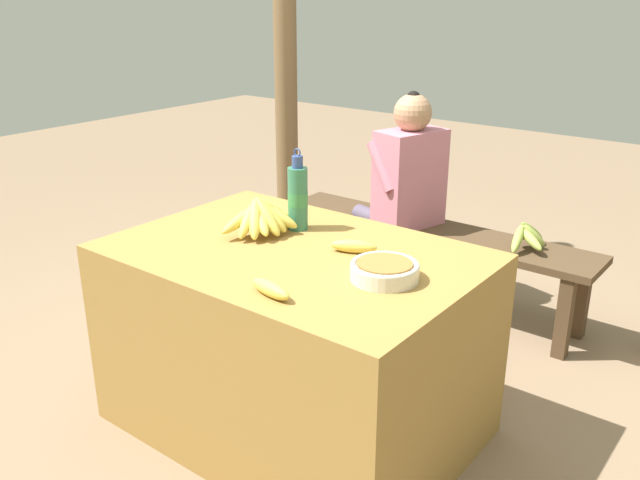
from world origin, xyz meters
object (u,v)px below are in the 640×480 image
(serving_bowl, at_px, (385,270))
(loose_banana_front, at_px, (270,289))
(seated_vendor, at_px, (403,183))
(loose_banana_side, at_px, (354,246))
(banana_bunch_green, at_px, (527,236))
(banana_bunch_ripe, at_px, (263,216))
(wooden_bench, at_px, (431,240))
(support_post_near, at_px, (285,38))
(water_bottle, at_px, (298,197))

(serving_bowl, distance_m, loose_banana_front, 0.37)
(seated_vendor, bearing_deg, loose_banana_side, 128.83)
(serving_bowl, xyz_separation_m, banana_bunch_green, (-0.01, 1.25, -0.25))
(loose_banana_side, bearing_deg, loose_banana_front, -89.11)
(banana_bunch_ripe, xyz_separation_m, loose_banana_side, (0.37, 0.05, -0.05))
(banana_bunch_ripe, relative_size, wooden_bench, 0.18)
(loose_banana_side, xyz_separation_m, seated_vendor, (-0.47, 1.11, -0.10))
(wooden_bench, height_order, support_post_near, support_post_near)
(wooden_bench, distance_m, seated_vendor, 0.32)
(loose_banana_side, bearing_deg, support_post_near, 137.31)
(loose_banana_side, distance_m, wooden_bench, 1.22)
(banana_bunch_ripe, xyz_separation_m, support_post_near, (-1.02, 1.34, 0.51))
(loose_banana_side, distance_m, seated_vendor, 1.21)
(serving_bowl, distance_m, seated_vendor, 1.41)
(loose_banana_front, bearing_deg, support_post_near, 129.13)
(banana_bunch_ripe, xyz_separation_m, seated_vendor, (-0.10, 1.16, -0.15))
(banana_bunch_green, relative_size, support_post_near, 0.11)
(banana_bunch_ripe, bearing_deg, serving_bowl, -7.66)
(banana_bunch_ripe, height_order, loose_banana_front, banana_bunch_ripe)
(water_bottle, bearing_deg, serving_bowl, -21.24)
(serving_bowl, xyz_separation_m, wooden_bench, (-0.50, 1.25, -0.39))
(serving_bowl, height_order, support_post_near, support_post_near)
(seated_vendor, relative_size, banana_bunch_green, 3.83)
(banana_bunch_ripe, bearing_deg, loose_banana_front, -45.62)
(support_post_near, bearing_deg, loose_banana_side, -42.69)
(wooden_bench, bearing_deg, banana_bunch_green, -0.34)
(serving_bowl, distance_m, banana_bunch_green, 1.28)
(wooden_bench, xyz_separation_m, seated_vendor, (-0.17, -0.02, 0.28))
(serving_bowl, xyz_separation_m, loose_banana_front, (-0.20, -0.31, -0.01))
(banana_bunch_ripe, height_order, water_bottle, water_bottle)
(wooden_bench, relative_size, support_post_near, 0.65)
(water_bottle, bearing_deg, loose_banana_side, -13.25)
(seated_vendor, xyz_separation_m, support_post_near, (-0.93, 0.18, 0.66))
(water_bottle, bearing_deg, banana_bunch_ripe, -118.28)
(banana_bunch_ripe, bearing_deg, loose_banana_side, 7.55)
(banana_bunch_green, bearing_deg, serving_bowl, -89.54)
(serving_bowl, bearing_deg, support_post_near, 138.55)
(support_post_near, bearing_deg, wooden_bench, -8.39)
(loose_banana_front, distance_m, banana_bunch_green, 1.59)
(loose_banana_front, relative_size, seated_vendor, 0.15)
(seated_vendor, bearing_deg, banana_bunch_ripe, 110.66)
(serving_bowl, height_order, seated_vendor, seated_vendor)
(wooden_bench, bearing_deg, banana_bunch_ripe, -93.56)
(water_bottle, relative_size, loose_banana_front, 1.82)
(serving_bowl, bearing_deg, water_bottle, 158.76)
(wooden_bench, xyz_separation_m, support_post_near, (-1.10, 0.16, 0.94))
(loose_banana_side, bearing_deg, serving_bowl, -31.64)
(serving_bowl, xyz_separation_m, loose_banana_side, (-0.21, 0.13, -0.01))
(banana_bunch_ripe, xyz_separation_m, banana_bunch_green, (0.57, 1.17, -0.29))
(water_bottle, distance_m, support_post_near, 1.70)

